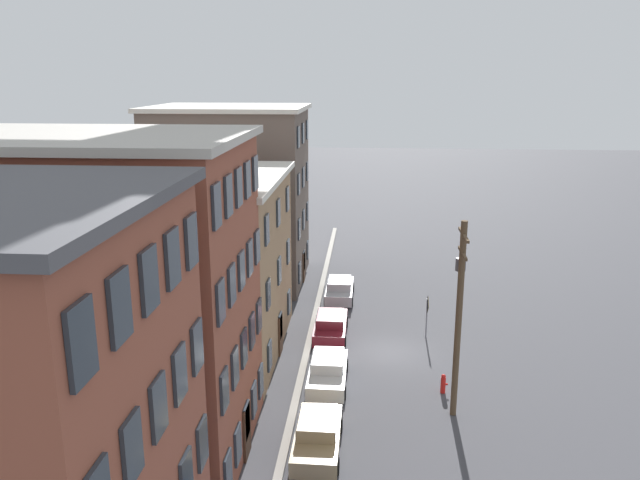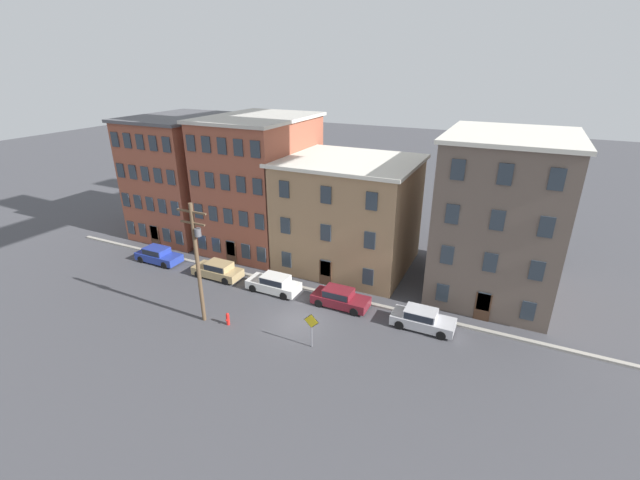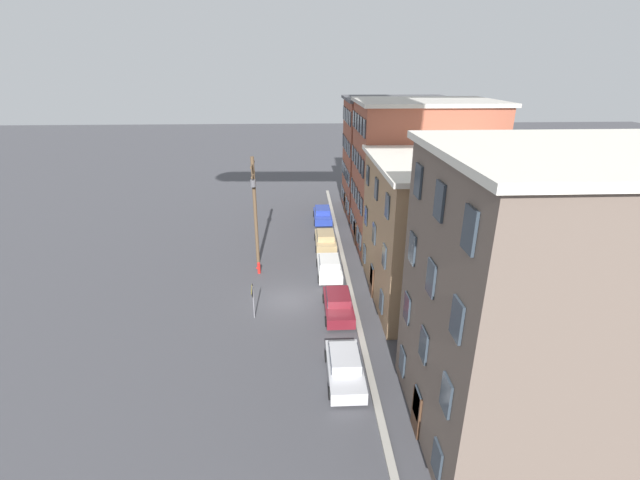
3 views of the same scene
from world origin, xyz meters
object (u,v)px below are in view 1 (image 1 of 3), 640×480
Objects in this scene: fire_hydrant at (443,383)px; car_maroon at (331,324)px; utility_pole at (459,309)px; car_white at (328,369)px; car_tan at (318,433)px; car_silver at (340,288)px; caution_sign at (427,310)px.

car_maroon is at bearing 42.90° from fire_hydrant.
car_maroon is at bearing 36.48° from utility_pole.
utility_pole reaches higher than car_maroon.
car_white is 1.00× the size of car_maroon.
car_tan is 0.49× the size of utility_pole.
car_white is 12.14m from car_silver.
caution_sign reaches higher than fire_hydrant.
car_tan is 17.84m from car_silver.
car_white is 0.49× the size of utility_pole.
car_tan is 1.00× the size of car_silver.
car_maroon is 5.66m from caution_sign.
car_maroon is 11.03m from utility_pole.
car_tan is 7.97m from utility_pole.
fire_hydrant is at bearing -95.19° from car_white.
fire_hydrant is (1.92, 0.23, -4.55)m from utility_pole.
car_maroon is 6.40m from car_silver.
caution_sign is at bearing 2.05° from fire_hydrant.
caution_sign is at bearing -24.61° from car_tan.
car_tan and car_maroon have the same top height.
car_white is at bearing 179.98° from car_silver.
fire_hydrant is at bearing -156.16° from car_silver.
car_silver is 1.72× the size of caution_sign.
car_silver is at bearing 21.78° from utility_pole.
caution_sign reaches higher than car_silver.
utility_pole reaches higher than caution_sign.
car_white is 1.00× the size of car_silver.
fire_hydrant is (5.20, -5.63, -0.27)m from car_tan.
caution_sign reaches higher than car_maroon.
caution_sign is (-6.06, -5.35, 0.96)m from car_silver.
car_white reaches higher than fire_hydrant.
car_silver is at bearing -0.15° from car_tan.
car_silver is (17.84, -0.05, 0.00)m from car_tan.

